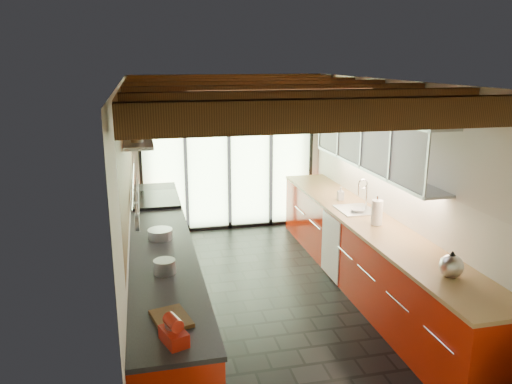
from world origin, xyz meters
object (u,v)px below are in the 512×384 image
soap_bottle (341,193)px  bowl (358,210)px  stand_mixer (174,332)px  paper_towel (377,213)px  kettle (451,265)px

soap_bottle → bowl: (0.00, -0.58, -0.07)m
stand_mixer → paper_towel: (2.54, 2.04, 0.07)m
bowl → stand_mixer: bearing=-134.7°
paper_towel → bowl: size_ratio=1.88×
stand_mixer → soap_bottle: stand_mixer is taller
stand_mixer → bowl: size_ratio=1.42×
paper_towel → kettle: bearing=-90.0°
paper_towel → bowl: paper_towel is taller
paper_towel → bowl: (0.00, 0.53, -0.13)m
kettle → paper_towel: paper_towel is taller
stand_mixer → soap_bottle: size_ratio=1.44×
stand_mixer → paper_towel: 3.26m
soap_bottle → bowl: bearing=-90.0°
kettle → soap_bottle: kettle is taller
paper_towel → soap_bottle: bearing=90.0°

